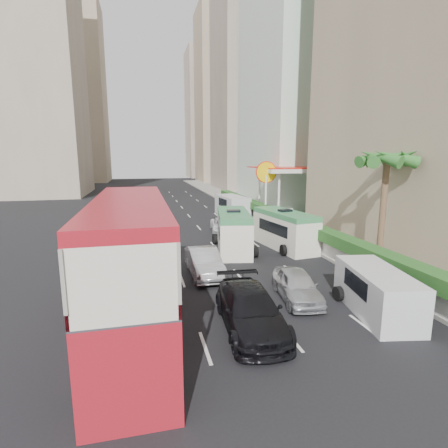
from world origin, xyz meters
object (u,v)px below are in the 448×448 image
object	(u,v)px
minibus_far	(284,230)
car_silver_lane_b	(296,299)
palm_tree	(383,214)
double_decker_bus	(132,266)
van_asset	(222,231)
panel_van_near	(376,292)
panel_van_far	(232,206)
car_black	(250,328)
car_silver_lane_a	(204,275)
minibus_near	(233,231)
shell_station	(285,192)

from	to	relation	value
minibus_far	car_silver_lane_b	bearing A→B (deg)	-117.96
car_silver_lane_b	palm_tree	bearing A→B (deg)	31.23
double_decker_bus	car_silver_lane_b	xyz separation A→B (m)	(7.32, 1.17, -2.53)
van_asset	panel_van_near	xyz separation A→B (m)	(2.58, -17.80, 0.94)
panel_van_near	panel_van_far	bearing A→B (deg)	99.69
car_black	panel_van_near	distance (m)	5.71
car_silver_lane_a	double_decker_bus	bearing A→B (deg)	-124.98
car_silver_lane_b	minibus_near	xyz separation A→B (m)	(-0.62, 9.23, 1.39)
minibus_far	car_black	bearing A→B (deg)	-127.24
car_silver_lane_b	panel_van_near	distance (m)	3.51
van_asset	minibus_far	world-z (taller)	minibus_far
panel_van_far	shell_station	size ratio (longest dim) A/B	0.71
car_black	panel_van_far	bearing A→B (deg)	80.64
panel_van_near	palm_tree	world-z (taller)	palm_tree
minibus_near	panel_van_far	xyz separation A→B (m)	(3.67, 14.41, -0.26)
car_silver_lane_a	palm_tree	distance (m)	10.74
double_decker_bus	van_asset	distance (m)	18.62
van_asset	minibus_far	xyz separation A→B (m)	(3.12, -6.64, 1.35)
car_silver_lane_a	van_asset	xyz separation A→B (m)	(3.69, 11.37, 0.00)
car_silver_lane_a	shell_station	distance (m)	21.54
palm_tree	shell_station	bearing A→B (deg)	83.40
double_decker_bus	palm_tree	distance (m)	14.39
car_silver_lane_a	panel_van_far	xyz separation A→B (m)	(6.65, 19.29, 1.13)
car_silver_lane_b	shell_station	distance (m)	23.65
shell_station	palm_tree	bearing A→B (deg)	-96.60
van_asset	panel_van_far	world-z (taller)	panel_van_far
panel_van_near	minibus_far	bearing A→B (deg)	97.77
van_asset	car_silver_lane_a	bearing A→B (deg)	-101.00
car_silver_lane_a	panel_van_near	bearing A→B (deg)	-46.75
van_asset	minibus_far	distance (m)	7.46
minibus_near	panel_van_near	size ratio (longest dim) A/B	1.32
minibus_near	panel_van_far	size ratio (longest dim) A/B	1.11
double_decker_bus	minibus_near	xyz separation A→B (m)	(6.70, 10.40, -1.14)
car_silver_lane_b	minibus_near	size ratio (longest dim) A/B	0.65
car_black	minibus_far	bearing A→B (deg)	65.03
double_decker_bus	car_silver_lane_a	world-z (taller)	double_decker_bus
palm_tree	minibus_near	bearing A→B (deg)	137.95
double_decker_bus	panel_van_far	size ratio (longest dim) A/B	1.94
car_black	van_asset	xyz separation A→B (m)	(3.05, 17.91, 0.00)
car_silver_lane_a	panel_van_far	distance (m)	20.43
minibus_far	panel_van_far	distance (m)	14.56
panel_van_near	car_silver_lane_a	bearing A→B (deg)	144.81
car_silver_lane_a	minibus_far	size ratio (longest dim) A/B	0.75
car_silver_lane_b	van_asset	xyz separation A→B (m)	(0.08, 15.72, 0.00)
minibus_near	shell_station	size ratio (longest dim) A/B	0.78
double_decker_bus	panel_van_near	bearing A→B (deg)	-5.18
van_asset	minibus_near	distance (m)	6.67
car_silver_lane_b	car_black	distance (m)	3.69
car_silver_lane_a	minibus_near	size ratio (longest dim) A/B	0.73
car_silver_lane_b	shell_station	bearing A→B (deg)	75.93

